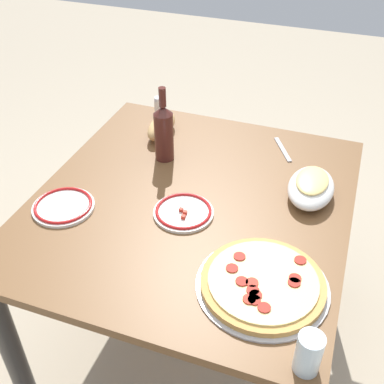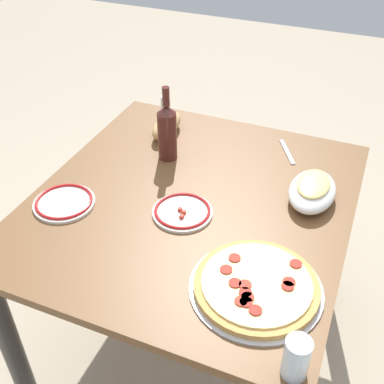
{
  "view_description": "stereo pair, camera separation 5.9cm",
  "coord_description": "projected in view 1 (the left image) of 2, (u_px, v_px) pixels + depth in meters",
  "views": [
    {
      "loc": [
        1.18,
        0.42,
        1.72
      ],
      "look_at": [
        0.0,
        0.0,
        0.76
      ],
      "focal_mm": 45.02,
      "sensor_mm": 36.0,
      "label": 1
    },
    {
      "loc": [
        1.16,
        0.48,
        1.72
      ],
      "look_at": [
        0.0,
        0.0,
        0.76
      ],
      "focal_mm": 45.02,
      "sensor_mm": 36.0,
      "label": 2
    }
  ],
  "objects": [
    {
      "name": "bread_loaf",
      "position": [
        162.0,
        126.0,
        1.91
      ],
      "size": [
        0.2,
        0.08,
        0.08
      ],
      "primitive_type": "ellipsoid",
      "color": "tan",
      "rests_on": "dining_table"
    },
    {
      "name": "dining_table",
      "position": [
        192.0,
        226.0,
        1.67
      ],
      "size": [
        1.12,
        1.03,
        0.73
      ],
      "color": "brown",
      "rests_on": "ground"
    },
    {
      "name": "ground_plane",
      "position": [
        192.0,
        333.0,
        2.04
      ],
      "size": [
        8.0,
        8.0,
        0.0
      ],
      "primitive_type": "plane",
      "color": "tan",
      "rests_on": "ground"
    },
    {
      "name": "wine_bottle",
      "position": [
        164.0,
        132.0,
        1.73
      ],
      "size": [
        0.07,
        0.07,
        0.28
      ],
      "color": "#471E19",
      "rests_on": "dining_table"
    },
    {
      "name": "side_plate_near",
      "position": [
        184.0,
        212.0,
        1.54
      ],
      "size": [
        0.19,
        0.19,
        0.02
      ],
      "color": "white",
      "rests_on": "dining_table"
    },
    {
      "name": "pepperoni_pizza",
      "position": [
        263.0,
        283.0,
        1.29
      ],
      "size": [
        0.36,
        0.36,
        0.03
      ],
      "color": "#B7B7BC",
      "rests_on": "dining_table"
    },
    {
      "name": "baked_pasta_dish",
      "position": [
        311.0,
        186.0,
        1.59
      ],
      "size": [
        0.24,
        0.15,
        0.08
      ],
      "color": "white",
      "rests_on": "dining_table"
    },
    {
      "name": "fork_left",
      "position": [
        283.0,
        149.0,
        1.84
      ],
      "size": [
        0.16,
        0.1,
        0.0
      ],
      "primitive_type": "cube",
      "rotation": [
        0.0,
        0.0,
        3.65
      ],
      "color": "#B7B7BC",
      "rests_on": "dining_table"
    },
    {
      "name": "water_glass",
      "position": [
        309.0,
        353.0,
        1.07
      ],
      "size": [
        0.06,
        0.06,
        0.11
      ],
      "primitive_type": "cylinder",
      "color": "silver",
      "rests_on": "dining_table"
    },
    {
      "name": "spice_shaker",
      "position": [
        159.0,
        107.0,
        2.03
      ],
      "size": [
        0.04,
        0.04,
        0.09
      ],
      "color": "silver",
      "rests_on": "dining_table"
    },
    {
      "name": "side_plate_far",
      "position": [
        63.0,
        206.0,
        1.56
      ],
      "size": [
        0.2,
        0.2,
        0.02
      ],
      "color": "white",
      "rests_on": "dining_table"
    }
  ]
}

